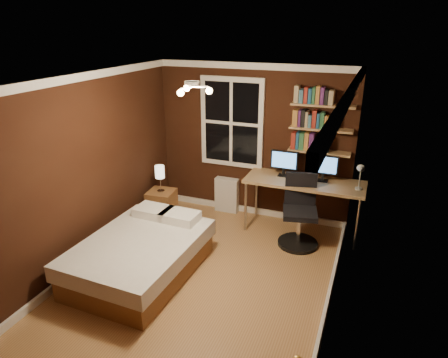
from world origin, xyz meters
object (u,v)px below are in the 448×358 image
(monitor_right, at_px, (324,168))
(nightstand, at_px, (162,206))
(bedside_lamp, at_px, (160,179))
(radiator, at_px, (227,195))
(monitor_left, at_px, (284,163))
(desk_lamp, at_px, (360,177))
(office_chair, at_px, (299,218))
(bed, at_px, (141,255))
(desk, at_px, (304,184))

(monitor_right, bearing_deg, nightstand, -167.29)
(bedside_lamp, relative_size, radiator, 0.72)
(bedside_lamp, xyz_separation_m, monitor_left, (1.87, 0.56, 0.31))
(desk_lamp, bearing_deg, office_chair, -159.73)
(bedside_lamp, distance_m, monitor_left, 1.97)
(bed, distance_m, monitor_right, 2.89)
(bed, height_order, desk, desk)
(desk, height_order, office_chair, office_chair)
(bed, distance_m, nightstand, 1.51)
(bed, relative_size, desk, 1.05)
(bedside_lamp, relative_size, monitor_left, 1.04)
(bed, xyz_separation_m, desk_lamp, (2.49, 1.77, 0.80))
(desk, height_order, monitor_left, monitor_left)
(nightstand, relative_size, monitor_right, 1.23)
(nightstand, height_order, monitor_left, monitor_left)
(bed, height_order, monitor_right, monitor_right)
(nightstand, bearing_deg, desk, 6.24)
(desk, xyz_separation_m, office_chair, (0.03, -0.40, -0.37))
(bed, xyz_separation_m, bedside_lamp, (-0.50, 1.42, 0.47))
(bedside_lamp, bearing_deg, desk_lamp, 6.58)
(nightstand, distance_m, monitor_left, 2.10)
(monitor_right, bearing_deg, monitor_left, 180.00)
(desk_lamp, relative_size, office_chair, 0.42)
(bed, relative_size, monitor_left, 4.43)
(bed, xyz_separation_m, office_chair, (1.74, 1.49, 0.15))
(monitor_left, height_order, desk_lamp, desk_lamp)
(bed, bearing_deg, office_chair, 42.60)
(bedside_lamp, relative_size, desk, 0.24)
(desk, bearing_deg, bed, -132.16)
(desk, distance_m, office_chair, 0.55)
(monitor_left, bearing_deg, desk, -14.35)
(nightstand, bearing_deg, bed, -76.22)
(monitor_right, height_order, desk_lamp, desk_lamp)
(desk, bearing_deg, office_chair, -86.04)
(bedside_lamp, distance_m, desk, 2.26)
(bedside_lamp, distance_m, monitor_right, 2.55)
(bedside_lamp, xyz_separation_m, desk_lamp, (2.99, 0.34, 0.33))
(radiator, bearing_deg, nightstand, -140.85)
(bedside_lamp, distance_m, radiator, 1.20)
(desk, relative_size, desk_lamp, 4.04)
(radiator, bearing_deg, desk_lamp, -9.78)
(radiator, bearing_deg, bedside_lamp, -140.85)
(desk_lamp, xyz_separation_m, office_chair, (-0.75, -0.28, -0.65))
(bed, relative_size, monitor_right, 4.43)
(bed, xyz_separation_m, monitor_right, (1.96, 1.98, 0.78))
(bed, bearing_deg, nightstand, 111.43)
(bedside_lamp, relative_size, office_chair, 0.41)
(desk_lamp, bearing_deg, desk, 171.04)
(bed, distance_m, radiator, 2.17)
(monitor_right, bearing_deg, radiator, 174.47)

